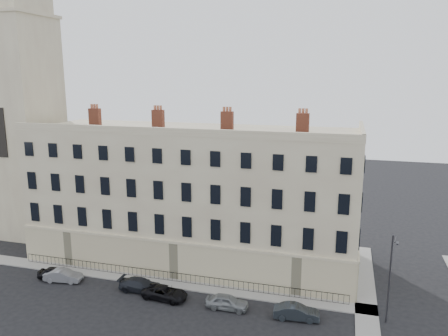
{
  "coord_description": "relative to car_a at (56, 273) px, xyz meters",
  "views": [
    {
      "loc": [
        10.34,
        -32.97,
        20.86
      ],
      "look_at": [
        -1.78,
        10.0,
        11.27
      ],
      "focal_mm": 35.0,
      "sensor_mm": 36.0,
      "label": 1
    }
  ],
  "objects": [
    {
      "name": "pavement_east_return",
      "position": [
        30.83,
        5.3,
        -0.58
      ],
      "size": [
        2.0,
        24.0,
        0.12
      ],
      "primitive_type": "cube",
      "color": "gray",
      "rests_on": "ground"
    },
    {
      "name": "railings",
      "position": [
        11.83,
        2.7,
        -0.09
      ],
      "size": [
        35.0,
        0.04,
        0.96
      ],
      "color": "black",
      "rests_on": "ground"
    },
    {
      "name": "pavement_terrace",
      "position": [
        7.83,
        2.3,
        -0.58
      ],
      "size": [
        48.0,
        2.0,
        0.12
      ],
      "primitive_type": "cube",
      "color": "gray",
      "rests_on": "ground"
    },
    {
      "name": "car_c",
      "position": [
        9.64,
        0.02,
        0.0
      ],
      "size": [
        4.45,
        1.87,
        1.28
      ],
      "primitive_type": "imported",
      "rotation": [
        0.0,
        0.0,
        1.59
      ],
      "color": "black",
      "rests_on": "ground"
    },
    {
      "name": "car_e",
      "position": [
        18.64,
        -0.83,
        0.03
      ],
      "size": [
        3.94,
        1.63,
        1.33
      ],
      "primitive_type": "imported",
      "rotation": [
        0.0,
        0.0,
        1.59
      ],
      "color": "gray",
      "rests_on": "ground"
    },
    {
      "name": "church_tower",
      "position": [
        -12.17,
        11.3,
        18.02
      ],
      "size": [
        8.0,
        8.13,
        44.0
      ],
      "color": "tan",
      "rests_on": "ground"
    },
    {
      "name": "car_b",
      "position": [
        1.0,
        -0.26,
        -0.01
      ],
      "size": [
        4.01,
        1.9,
        1.27
      ],
      "primitive_type": "imported",
      "rotation": [
        0.0,
        0.0,
        1.72
      ],
      "color": "gray",
      "rests_on": "ground"
    },
    {
      "name": "ground",
      "position": [
        17.83,
        -2.7,
        -0.64
      ],
      "size": [
        160.0,
        160.0,
        0.0
      ],
      "primitive_type": "plane",
      "color": "black",
      "rests_on": "ground"
    },
    {
      "name": "car_a",
      "position": [
        0.0,
        0.0,
        0.0
      ],
      "size": [
        3.94,
        2.07,
        1.28
      ],
      "primitive_type": "imported",
      "rotation": [
        0.0,
        0.0,
        1.73
      ],
      "color": "black",
      "rests_on": "ground"
    },
    {
      "name": "terrace",
      "position": [
        11.86,
        9.27,
        6.86
      ],
      "size": [
        36.22,
        12.22,
        17.0
      ],
      "color": "tan",
      "rests_on": "ground"
    },
    {
      "name": "car_d",
      "position": [
        12.48,
        -0.71,
        -0.03
      ],
      "size": [
        4.54,
        2.39,
        1.22
      ],
      "primitive_type": "imported",
      "rotation": [
        0.0,
        0.0,
        1.49
      ],
      "color": "black",
      "rests_on": "ground"
    },
    {
      "name": "streetlamp",
      "position": [
        32.39,
        0.63,
        3.75
      ],
      "size": [
        0.42,
        1.71,
        7.93
      ],
      "rotation": [
        0.0,
        0.0,
        -0.15
      ],
      "color": "#302F34",
      "rests_on": "ground"
    },
    {
      "name": "car_f",
      "position": [
        24.89,
        -0.86,
        0.02
      ],
      "size": [
        4.11,
        1.79,
        1.31
      ],
      "primitive_type": "imported",
      "rotation": [
        0.0,
        0.0,
        1.67
      ],
      "color": "#21262C",
      "rests_on": "ground"
    }
  ]
}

